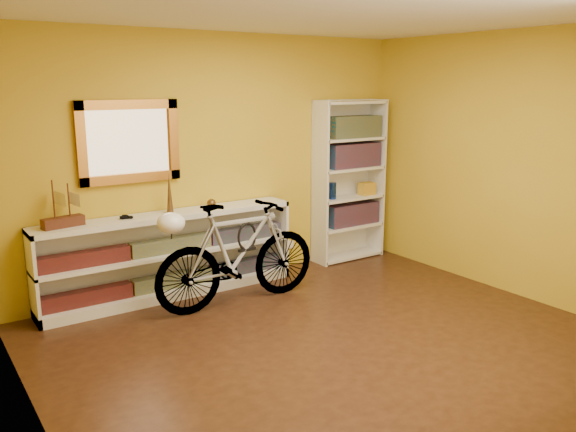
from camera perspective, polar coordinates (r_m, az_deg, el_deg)
floor at (r=4.94m, az=4.67°, el=-12.38°), size 4.50×4.00×0.01m
ceiling at (r=4.50m, az=5.30°, el=19.25°), size 4.50×4.00×0.01m
back_wall at (r=6.21m, az=-6.80°, el=5.37°), size 4.50×0.01×2.60m
left_wall at (r=3.60m, az=-24.13°, el=-1.09°), size 0.01×4.00×2.60m
right_wall at (r=6.20m, az=21.42°, el=4.57°), size 0.01×4.00×2.60m
gilt_mirror at (r=5.77m, az=-15.13°, el=6.95°), size 0.98×0.06×0.78m
wall_socket at (r=6.86m, az=0.20°, el=-2.79°), size 0.09×0.02×0.09m
console_unit at (r=5.95m, az=-11.31°, el=-3.74°), size 2.60×0.35×0.85m
cd_row_lower at (r=6.01m, az=-11.13°, el=-6.11°), size 2.50×0.13×0.14m
cd_row_upper at (r=5.91m, az=-11.28°, el=-2.76°), size 2.50×0.13×0.14m
model_ship at (r=5.51m, az=-21.10°, el=1.16°), size 0.38×0.20×0.43m
toy_car at (r=5.70m, az=-15.39°, el=-0.26°), size 0.00×0.00×0.00m
bronze_ornament at (r=5.82m, az=-11.41°, el=2.17°), size 0.07×0.07×0.39m
decorative_orb at (r=6.03m, az=-7.43°, el=1.23°), size 0.09×0.09×0.09m
bookcase at (r=7.04m, az=5.94°, el=3.39°), size 0.90×0.30×1.90m
book_row_a at (r=7.15m, az=6.17°, el=0.22°), size 0.70×0.22×0.26m
book_row_b at (r=7.03m, az=6.31°, el=5.87°), size 0.70×0.22×0.28m
book_row_c at (r=7.00m, az=6.38°, el=8.60°), size 0.70×0.22×0.25m
travel_mug at (r=6.87m, az=4.33°, el=2.46°), size 0.09×0.09×0.20m
red_tin at (r=6.86m, az=4.60°, el=8.18°), size 0.16×0.16×0.16m
yellow_bag at (r=7.19m, az=7.65°, el=2.65°), size 0.19×0.13×0.15m
bicycle at (r=5.63m, az=-4.88°, el=-3.63°), size 0.47×1.73×1.01m
helmet at (r=5.26m, az=-11.27°, el=-0.67°), size 0.25×0.24×0.19m
u_lock at (r=5.63m, az=-4.00°, el=-1.99°), size 0.21×0.02×0.21m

